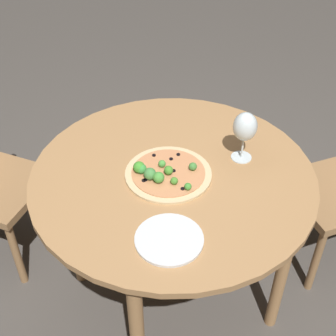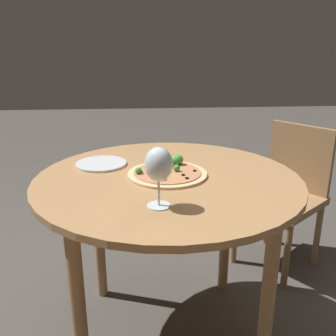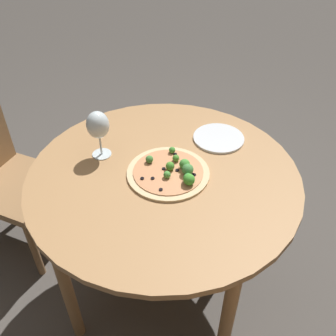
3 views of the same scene
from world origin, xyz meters
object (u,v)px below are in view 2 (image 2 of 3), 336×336
Objects in this scene: pizza at (168,171)px; plate_near at (101,164)px; chair_2 at (286,191)px; wine_glass at (159,166)px.

plate_near is at bearing -116.98° from pizza.
chair_2 is at bearing 127.16° from pizza.
pizza is 0.31m from plate_near.
pizza is 0.33m from wine_glass.
pizza is at bearing 170.30° from wine_glass.
wine_glass is (0.30, -0.05, 0.12)m from pizza.
chair_2 is 2.61× the size of pizza.
pizza is 1.59× the size of wine_glass.
chair_2 is 1.12m from plate_near.
pizza is (0.55, -0.72, 0.33)m from chair_2.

